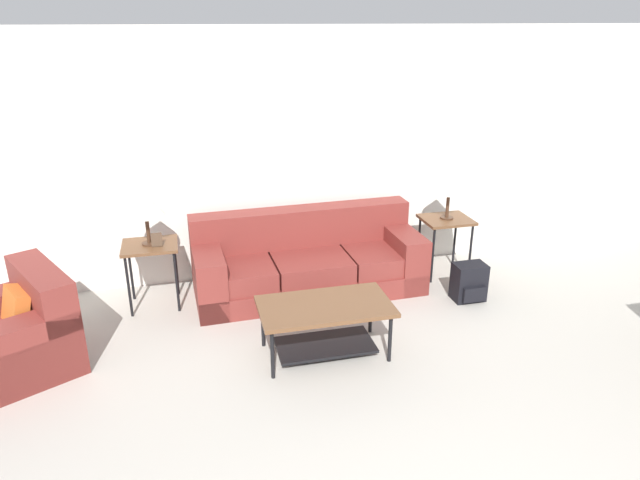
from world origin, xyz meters
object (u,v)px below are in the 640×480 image
object	(u,v)px
armchair	(11,337)
table_lamp_right	(450,184)
coffee_table	(325,318)
backpack	(469,283)
couch	(308,263)
side_table_right	(446,225)
side_table_left	(150,252)
table_lamp_left	(145,205)

from	to	relation	value
armchair	table_lamp_right	xyz separation A→B (m)	(4.16, 0.86, 0.74)
coffee_table	backpack	size ratio (longest dim) A/B	2.86
armchair	backpack	distance (m)	4.14
couch	side_table_right	size ratio (longest dim) A/B	3.62
couch	side_table_left	distance (m)	1.56
armchair	backpack	size ratio (longest dim) A/B	3.29
side_table_left	backpack	distance (m)	3.14
couch	backpack	xyz separation A→B (m)	(1.52, -0.61, -0.11)
armchair	backpack	bearing A→B (deg)	3.00
coffee_table	side_table_right	size ratio (longest dim) A/B	1.69
couch	table_lamp_left	distance (m)	1.70
side_table_right	table_lamp_left	bearing A→B (deg)	-180.00
table_lamp_right	armchair	bearing A→B (deg)	-168.28
side_table_left	side_table_right	size ratio (longest dim) A/B	1.00
side_table_right	backpack	distance (m)	0.75
armchair	table_lamp_left	world-z (taller)	table_lamp_left
armchair	side_table_right	bearing A→B (deg)	11.72
armchair	side_table_left	bearing A→B (deg)	38.70
armchair	side_table_right	xyz separation A→B (m)	(4.16, 0.86, 0.28)
couch	backpack	world-z (taller)	couch
side_table_right	armchair	bearing A→B (deg)	-168.28
couch	backpack	distance (m)	1.64
coffee_table	backpack	bearing A→B (deg)	20.28
table_lamp_right	backpack	world-z (taller)	table_lamp_right
table_lamp_right	side_table_left	bearing A→B (deg)	180.00
backpack	table_lamp_left	bearing A→B (deg)	168.05
coffee_table	backpack	xyz separation A→B (m)	(1.65, 0.61, -0.16)
side_table_left	table_lamp_left	distance (m)	0.46
side_table_left	side_table_right	world-z (taller)	same
coffee_table	side_table_right	world-z (taller)	side_table_right
coffee_table	table_lamp_left	world-z (taller)	table_lamp_left
coffee_table	table_lamp_left	xyz separation A→B (m)	(-1.40, 1.26, 0.69)
armchair	side_table_right	distance (m)	4.25
couch	coffee_table	world-z (taller)	couch
table_lamp_left	backpack	xyz separation A→B (m)	(3.05, -0.65, -0.85)
couch	table_lamp_right	distance (m)	1.71
table_lamp_left	couch	bearing A→B (deg)	-1.35
table_lamp_right	backpack	xyz separation A→B (m)	(-0.03, -0.65, -0.85)
side_table_left	table_lamp_right	distance (m)	3.11
coffee_table	side_table_left	bearing A→B (deg)	138.16
side_table_right	backpack	xyz separation A→B (m)	(-0.03, -0.65, -0.38)
table_lamp_right	table_lamp_left	bearing A→B (deg)	180.00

